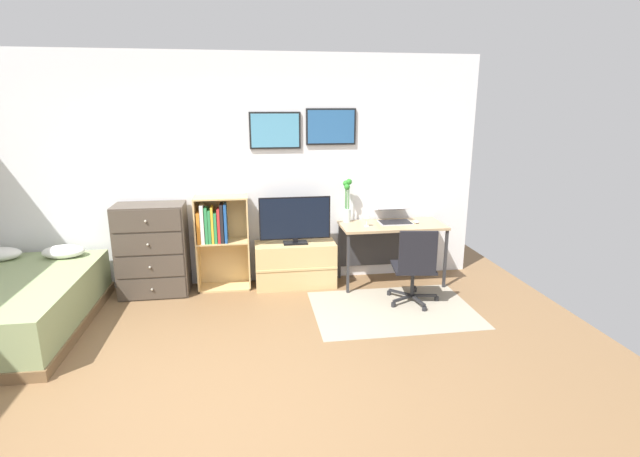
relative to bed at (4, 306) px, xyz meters
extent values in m
plane|color=brown|center=(2.07, -1.39, -0.26)|extent=(7.20, 7.20, 0.00)
cube|color=white|center=(2.07, 1.04, 1.09)|extent=(6.12, 0.06, 2.70)
cube|color=black|center=(2.68, 0.99, 1.57)|extent=(0.59, 0.02, 0.42)
cube|color=#4C93B7|center=(2.68, 0.98, 1.57)|extent=(0.55, 0.01, 0.38)
cube|color=black|center=(3.34, 0.99, 1.61)|extent=(0.59, 0.02, 0.42)
cube|color=#285B93|center=(3.34, 0.98, 1.61)|extent=(0.55, 0.01, 0.38)
cube|color=#9E937F|center=(3.84, -0.09, -0.26)|extent=(1.70, 1.20, 0.01)
cube|color=brown|center=(0.00, -0.02, -0.21)|extent=(1.49, 1.97, 0.10)
cube|color=#8C9E6B|center=(0.00, -0.02, 0.04)|extent=(1.45, 1.93, 0.41)
ellipsoid|color=white|center=(0.33, 0.71, 0.31)|extent=(0.44, 0.28, 0.14)
cube|color=#4C4238|center=(1.25, 0.77, 0.27)|extent=(0.76, 0.42, 1.05)
cube|color=#493F35|center=(1.25, 0.55, -0.12)|extent=(0.72, 0.01, 0.24)
sphere|color=#A59E8C|center=(1.25, 0.54, -0.12)|extent=(0.03, 0.03, 0.03)
cube|color=#493F35|center=(1.25, 0.55, 0.14)|extent=(0.72, 0.01, 0.24)
sphere|color=#A59E8C|center=(1.25, 0.54, 0.14)|extent=(0.03, 0.03, 0.03)
cube|color=#493F35|center=(1.25, 0.55, 0.40)|extent=(0.72, 0.01, 0.24)
sphere|color=#A59E8C|center=(1.25, 0.54, 0.40)|extent=(0.03, 0.03, 0.03)
cube|color=#493F35|center=(1.25, 0.55, 0.66)|extent=(0.72, 0.01, 0.24)
sphere|color=#A59E8C|center=(1.25, 0.54, 0.66)|extent=(0.03, 0.03, 0.03)
cube|color=tan|center=(1.74, 0.83, 0.29)|extent=(0.02, 0.30, 1.11)
cube|color=tan|center=(2.33, 0.83, 0.29)|extent=(0.02, 0.30, 1.11)
cube|color=tan|center=(2.03, 0.83, -0.25)|extent=(0.61, 0.30, 0.02)
cube|color=tan|center=(2.03, 0.83, 0.32)|extent=(0.57, 0.30, 0.02)
cube|color=tan|center=(2.03, 0.83, 0.84)|extent=(0.57, 0.30, 0.02)
cube|color=tan|center=(2.03, 0.98, 0.29)|extent=(0.61, 0.01, 1.11)
cube|color=orange|center=(1.78, 0.81, 0.50)|extent=(0.04, 0.23, 0.36)
cube|color=white|center=(1.82, 0.79, 0.55)|extent=(0.04, 0.20, 0.45)
cube|color=#2D8C4C|center=(1.86, 0.78, 0.53)|extent=(0.03, 0.17, 0.41)
cube|color=#2D8C4C|center=(1.90, 0.79, 0.52)|extent=(0.03, 0.19, 0.38)
cube|color=gold|center=(1.93, 0.79, 0.53)|extent=(0.03, 0.20, 0.42)
cube|color=#2D8C4C|center=(1.97, 0.78, 0.50)|extent=(0.03, 0.19, 0.35)
cube|color=red|center=(2.00, 0.78, 0.52)|extent=(0.03, 0.18, 0.40)
cube|color=black|center=(2.04, 0.80, 0.55)|extent=(0.03, 0.21, 0.45)
cube|color=#1E519E|center=(2.08, 0.80, 0.55)|extent=(0.03, 0.23, 0.45)
cube|color=tan|center=(2.88, 0.78, 0.01)|extent=(0.95, 0.40, 0.53)
cube|color=tan|center=(2.88, 0.58, 0.01)|extent=(0.95, 0.01, 0.02)
cube|color=black|center=(2.88, 0.76, 0.28)|extent=(0.28, 0.16, 0.02)
cube|color=black|center=(2.88, 0.76, 0.32)|extent=(0.06, 0.04, 0.05)
cube|color=black|center=(2.88, 0.76, 0.58)|extent=(0.83, 0.02, 0.50)
cube|color=black|center=(2.88, 0.75, 0.58)|extent=(0.80, 0.01, 0.47)
cube|color=tan|center=(4.04, 0.70, 0.47)|extent=(1.23, 0.57, 0.03)
cube|color=#2D2D30|center=(3.45, 0.44, 0.10)|extent=(0.03, 0.03, 0.71)
cube|color=#2D2D30|center=(4.62, 0.44, 0.10)|extent=(0.03, 0.03, 0.71)
cube|color=#2D2D30|center=(3.45, 0.95, 0.10)|extent=(0.03, 0.03, 0.71)
cube|color=#2D2D30|center=(4.62, 0.95, 0.10)|extent=(0.03, 0.03, 0.71)
cube|color=#2D2D30|center=(4.04, 0.97, 0.13)|extent=(1.17, 0.02, 0.50)
cylinder|color=#232326|center=(4.38, 0.07, -0.23)|extent=(0.05, 0.05, 0.05)
cube|color=#232326|center=(4.24, 0.09, -0.19)|extent=(0.28, 0.07, 0.02)
cylinder|color=#232326|center=(4.23, 0.36, -0.23)|extent=(0.05, 0.05, 0.05)
cube|color=#232326|center=(4.17, 0.23, -0.19)|extent=(0.15, 0.26, 0.02)
cylinder|color=#232326|center=(3.91, 0.30, -0.23)|extent=(0.05, 0.05, 0.05)
cube|color=#232326|center=(4.01, 0.21, -0.19)|extent=(0.22, 0.22, 0.02)
cylinder|color=#232326|center=(3.86, -0.02, -0.23)|extent=(0.05, 0.05, 0.05)
cube|color=#232326|center=(3.98, 0.04, -0.19)|extent=(0.26, 0.16, 0.02)
cylinder|color=#232326|center=(4.15, -0.17, -0.23)|extent=(0.05, 0.05, 0.05)
cube|color=#232326|center=(4.13, -0.03, -0.19)|extent=(0.08, 0.28, 0.02)
cylinder|color=#232326|center=(4.11, 0.11, -0.03)|extent=(0.04, 0.04, 0.30)
cube|color=black|center=(4.11, 0.11, 0.14)|extent=(0.50, 0.50, 0.03)
cube|color=black|center=(4.08, -0.09, 0.38)|extent=(0.40, 0.09, 0.45)
cube|color=#B7B7BC|center=(4.09, 0.75, 0.49)|extent=(0.39, 0.27, 0.01)
cube|color=black|center=(4.09, 0.74, 0.49)|extent=(0.37, 0.24, 0.00)
cube|color=#B7B7BC|center=(4.09, 0.91, 0.61)|extent=(0.39, 0.25, 0.07)
cube|color=#234C5B|center=(4.09, 0.91, 0.61)|extent=(0.37, 0.23, 0.06)
ellipsoid|color=silver|center=(4.34, 0.71, 0.50)|extent=(0.06, 0.10, 0.03)
cylinder|color=silver|center=(3.52, 0.89, 0.56)|extent=(0.09, 0.09, 0.16)
cylinder|color=#3D8438|center=(3.54, 0.89, 0.75)|extent=(0.01, 0.01, 0.44)
sphere|color=#308B2C|center=(3.54, 0.89, 0.97)|extent=(0.07, 0.07, 0.07)
cylinder|color=#3D8438|center=(3.51, 0.90, 0.74)|extent=(0.01, 0.01, 0.42)
sphere|color=#308B2C|center=(3.51, 0.90, 0.95)|extent=(0.07, 0.07, 0.07)
cylinder|color=#3D8438|center=(3.52, 0.87, 0.72)|extent=(0.01, 0.01, 0.38)
sphere|color=#308B2C|center=(3.52, 0.87, 0.91)|extent=(0.07, 0.07, 0.07)
cylinder|color=silver|center=(3.71, 0.64, 0.48)|extent=(0.06, 0.06, 0.01)
cylinder|color=silver|center=(3.71, 0.64, 0.54)|extent=(0.01, 0.01, 0.10)
cone|color=silver|center=(3.71, 0.64, 0.62)|extent=(0.07, 0.07, 0.07)
camera|label=1|loc=(2.36, -4.58, 1.87)|focal=26.57mm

